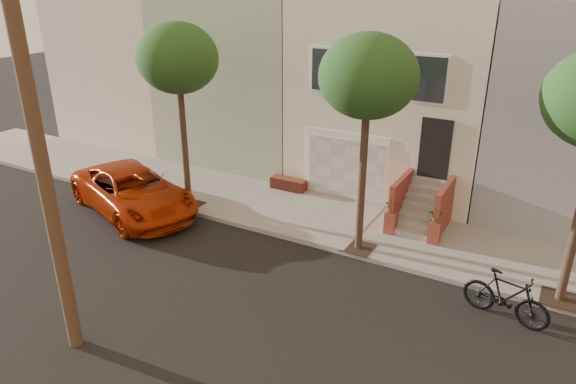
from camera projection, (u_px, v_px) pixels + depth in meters
The scene contains 7 objects.
ground at pixel (262, 309), 13.17m from camera, with size 90.00×90.00×0.00m, color black.
sidewalk at pixel (347, 224), 17.44m from camera, with size 40.00×3.70×0.15m, color gray.
house_row at pixel (409, 87), 20.75m from camera, with size 33.10×11.70×7.00m.
tree_left at pixel (178, 59), 16.75m from camera, with size 2.70×2.57×6.30m.
tree_mid at pixel (368, 78), 13.81m from camera, with size 2.70×2.57×6.30m.
pickup_truck at pixel (133, 191), 18.23m from camera, with size 2.59×5.61×1.56m, color #AF2804.
motorcycle at pixel (506, 297), 12.56m from camera, with size 0.59×2.10×1.26m, color black.
Camera 1 is at (5.96, -9.26, 7.82)m, focal length 32.61 mm.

